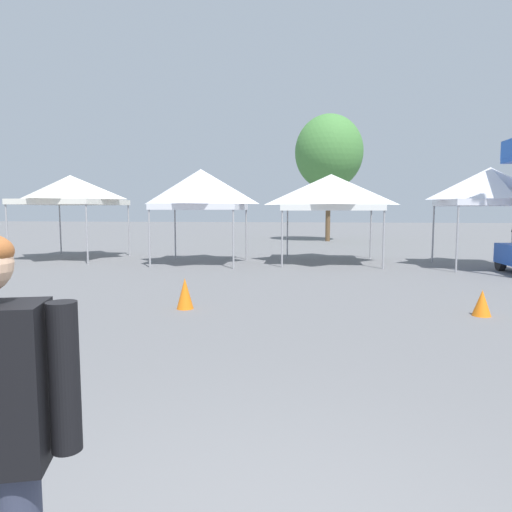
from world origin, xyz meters
name	(u,v)px	position (x,y,z in m)	size (l,w,h in m)	color
canopy_tent_behind_right	(71,190)	(-9.00, 14.49, 2.62)	(3.46, 3.46, 3.18)	#9E9EA3
canopy_tent_far_left	(201,190)	(-3.72, 13.68, 2.57)	(2.91, 2.91, 3.27)	#9E9EA3
canopy_tent_right_of_center	(331,192)	(0.75, 14.50, 2.48)	(3.41, 3.41, 3.11)	#9E9EA3
canopy_tent_center	(490,187)	(5.74, 13.72, 2.61)	(2.86, 2.86, 3.22)	#9E9EA3
tree_behind_tents_center	(329,152)	(0.93, 25.98, 5.28)	(4.02, 4.02, 7.50)	brown
traffic_cone_lot_center	(482,303)	(3.18, 6.47, 0.23)	(0.32, 0.32, 0.46)	orange
traffic_cone_near_barrier	(185,293)	(-2.16, 6.34, 0.29)	(0.32, 0.32, 0.59)	orange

